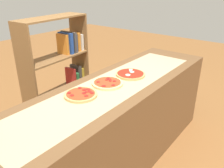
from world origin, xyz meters
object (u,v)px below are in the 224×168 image
Objects in this scene: pizza_pepperoni_1 at (107,83)px; bookshelf at (64,72)px; pizza_mozzarella_2 at (130,74)px; pizza_pepperoni_0 at (81,94)px.

pizza_pepperoni_1 is 1.00m from bookshelf.
pizza_pepperoni_1 is 0.30m from pizza_mozzarella_2.
pizza_pepperoni_0 is 0.60m from pizza_mozzarella_2.
pizza_mozzarella_2 is 0.21× the size of bookshelf.
pizza_mozzarella_2 is (0.60, -0.07, 0.00)m from pizza_pepperoni_0.
pizza_pepperoni_0 is at bearing 174.91° from pizza_pepperoni_1.
bookshelf is at bearing 90.57° from pizza_mozzarella_2.
pizza_pepperoni_1 and pizza_mozzarella_2 have the same top height.
pizza_pepperoni_0 is at bearing -123.06° from bookshelf.
bookshelf is (-0.01, 0.97, -0.20)m from pizza_mozzarella_2.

